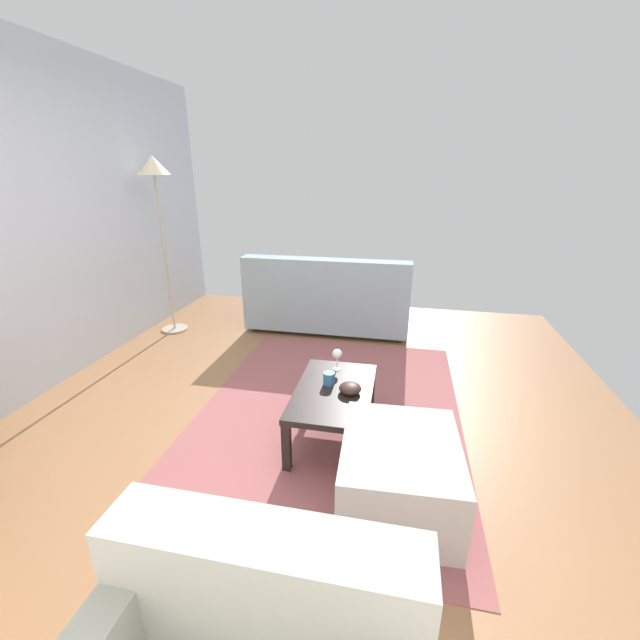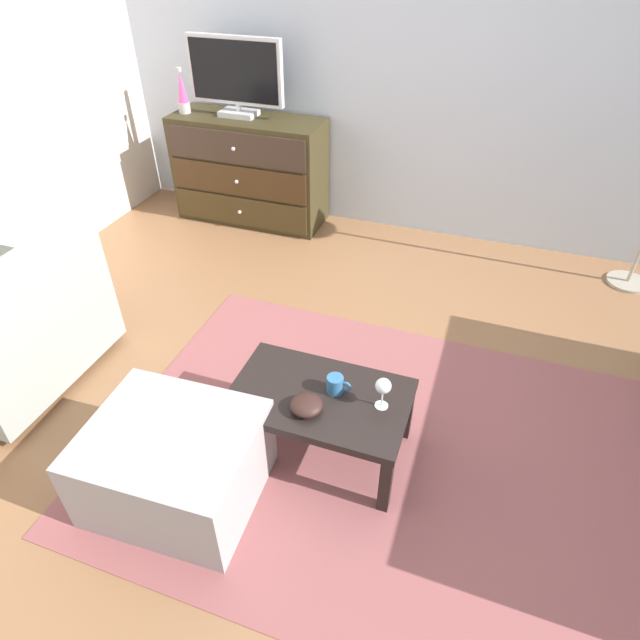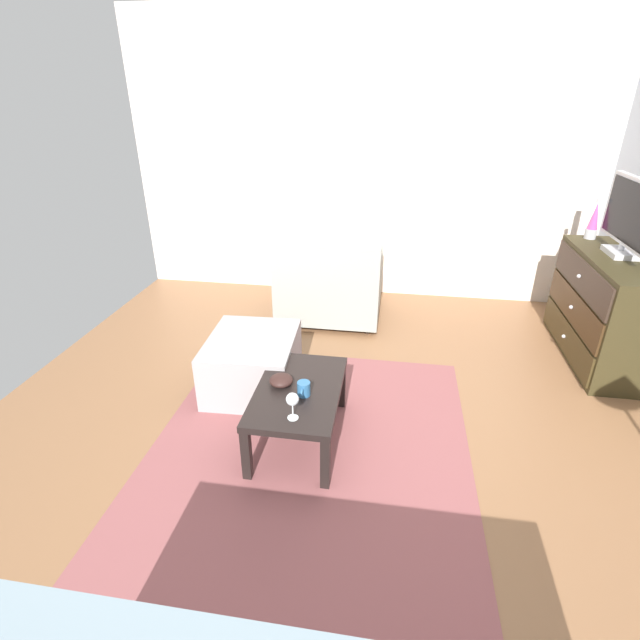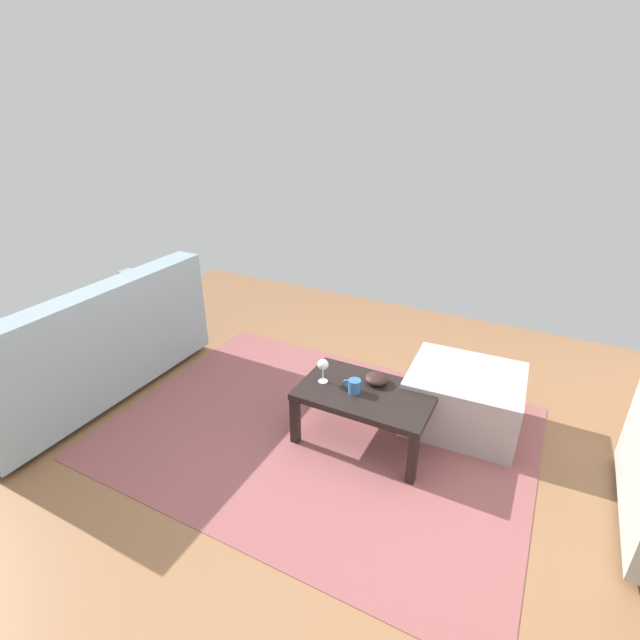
{
  "view_description": "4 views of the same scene",
  "coord_description": "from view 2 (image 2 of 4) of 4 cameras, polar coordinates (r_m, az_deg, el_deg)",
  "views": [
    {
      "loc": [
        -2.34,
        -0.65,
        1.69
      ],
      "look_at": [
        -0.03,
        -0.18,
        0.82
      ],
      "focal_mm": 22.56,
      "sensor_mm": 36.0,
      "label": 1
    },
    {
      "loc": [
        0.48,
        -1.87,
        2.08
      ],
      "look_at": [
        -0.16,
        -0.06,
        0.61
      ],
      "focal_mm": 29.86,
      "sensor_mm": 36.0,
      "label": 2
    },
    {
      "loc": [
        2.21,
        0.21,
        1.95
      ],
      "look_at": [
        -0.16,
        -0.16,
        0.79
      ],
      "focal_mm": 26.7,
      "sensor_mm": 36.0,
      "label": 3
    },
    {
      "loc": [
        -0.92,
        1.95,
        1.97
      ],
      "look_at": [
        0.2,
        -0.23,
        0.8
      ],
      "focal_mm": 26.39,
      "sensor_mm": 36.0,
      "label": 4
    }
  ],
  "objects": [
    {
      "name": "ground_plane",
      "position": [
        2.86,
        3.46,
        -10.09
      ],
      "size": [
        5.66,
        4.84,
        0.05
      ],
      "primitive_type": "cube",
      "color": "#8B5F3E"
    },
    {
      "name": "lava_lamp",
      "position": [
        4.55,
        -14.54,
        22.47
      ],
      "size": [
        0.09,
        0.09,
        0.33
      ],
      "color": "#B7B7BC",
      "rests_on": "dresser"
    },
    {
      "name": "coffee_table",
      "position": [
        2.44,
        -0.06,
        -8.84
      ],
      "size": [
        0.81,
        0.49,
        0.36
      ],
      "color": "black",
      "rests_on": "ground_plane"
    },
    {
      "name": "mug",
      "position": [
        2.39,
        1.69,
        -6.93
      ],
      "size": [
        0.11,
        0.08,
        0.08
      ],
      "color": "#2F6597",
      "rests_on": "coffee_table"
    },
    {
      "name": "bowl_decorative",
      "position": [
        2.32,
        -1.47,
        -9.11
      ],
      "size": [
        0.14,
        0.14,
        0.06
      ],
      "primitive_type": "ellipsoid",
      "color": "#321D19",
      "rests_on": "coffee_table"
    },
    {
      "name": "wall_accent_rear",
      "position": [
        4.14,
        13.95,
        26.15
      ],
      "size": [
        5.66,
        0.12,
        2.66
      ],
      "primitive_type": "cube",
      "color": "silver",
      "rests_on": "ground_plane"
    },
    {
      "name": "wine_glass",
      "position": [
        2.29,
        6.79,
        -7.13
      ],
      "size": [
        0.07,
        0.07,
        0.16
      ],
      "color": "silver",
      "rests_on": "coffee_table"
    },
    {
      "name": "dresser",
      "position": [
        4.52,
        -7.51,
        15.61
      ],
      "size": [
        1.2,
        0.49,
        0.84
      ],
      "color": "#362F19",
      "rests_on": "ground_plane"
    },
    {
      "name": "tv",
      "position": [
        4.36,
        -9.06,
        24.51
      ],
      "size": [
        0.75,
        0.18,
        0.56
      ],
      "color": "silver",
      "rests_on": "dresser"
    },
    {
      "name": "area_rug",
      "position": [
        2.68,
        6.43,
        -13.66
      ],
      "size": [
        2.6,
        1.9,
        0.01
      ],
      "primitive_type": "cube",
      "color": "#8D4D4E",
      "rests_on": "ground_plane"
    },
    {
      "name": "armchair",
      "position": [
        3.28,
        -30.44,
        -0.81
      ],
      "size": [
        0.8,
        0.92,
        0.78
      ],
      "color": "#332319",
      "rests_on": "ground_plane"
    },
    {
      "name": "ottoman",
      "position": [
        2.46,
        -15.27,
        -14.55
      ],
      "size": [
        0.73,
        0.63,
        0.39
      ],
      "primitive_type": "cube",
      "rotation": [
        0.0,
        0.0,
        0.05
      ],
      "color": "#A19C9C",
      "rests_on": "ground_plane"
    }
  ]
}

